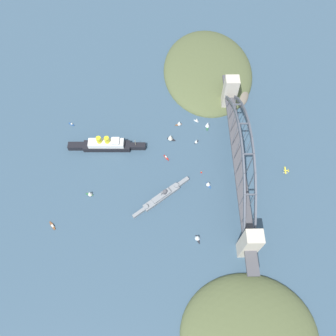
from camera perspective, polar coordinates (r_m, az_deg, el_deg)
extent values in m
plane|color=#385166|center=(407.66, 11.18, -0.40)|extent=(1400.00, 1400.00, 0.00)
cube|color=beige|center=(348.59, 13.66, -12.39)|extent=(13.82, 16.61, 51.90)
cube|color=beige|center=(440.71, 10.39, 12.32)|extent=(13.82, 16.61, 51.90)
cube|color=#47474C|center=(386.18, 11.81, 1.37)|extent=(178.81, 12.03, 2.40)
cube|color=#47474C|center=(344.85, 14.04, -15.43)|extent=(24.00, 12.03, 2.40)
cube|color=#47474C|center=(453.77, 10.12, 14.06)|extent=(24.00, 12.03, 2.40)
cube|color=#4C515B|center=(346.82, 14.52, -9.98)|extent=(20.67, 1.80, 18.54)
cube|color=#4C515B|center=(340.01, 14.63, -6.23)|extent=(20.36, 1.80, 15.19)
cube|color=#4C515B|center=(337.81, 14.61, -2.62)|extent=(19.96, 1.80, 11.84)
cube|color=#4C515B|center=(339.98, 14.45, 0.72)|extent=(19.46, 1.80, 8.45)
cube|color=#4C515B|center=(346.22, 14.17, 3.69)|extent=(18.88, 1.80, 4.98)
cube|color=#4C515B|center=(356.20, 13.77, 6.21)|extent=(18.88, 1.80, 4.98)
cube|color=#4C515B|center=(369.62, 13.28, 8.26)|extent=(19.46, 1.80, 8.45)
cube|color=#4C515B|center=(386.22, 12.71, 9.83)|extent=(19.96, 1.80, 11.84)
cube|color=#4C515B|center=(405.80, 12.09, 10.95)|extent=(20.36, 1.80, 15.19)
cube|color=#4C515B|center=(428.22, 11.44, 11.65)|extent=(20.67, 1.80, 18.54)
cube|color=#4C515B|center=(344.26, 12.75, -10.07)|extent=(20.67, 1.80, 18.54)
cube|color=#4C515B|center=(337.39, 12.84, -6.30)|extent=(20.36, 1.80, 15.19)
cube|color=#4C515B|center=(335.18, 12.82, -2.67)|extent=(19.96, 1.80, 11.84)
cube|color=#4C515B|center=(337.37, 12.67, 0.70)|extent=(19.46, 1.80, 8.45)
cube|color=#4C515B|center=(343.65, 12.41, 3.69)|extent=(18.88, 1.80, 4.98)
cube|color=#4C515B|center=(353.70, 12.06, 6.24)|extent=(18.88, 1.80, 4.98)
cube|color=#4C515B|center=(367.21, 11.62, 8.30)|extent=(19.46, 1.80, 8.45)
cube|color=#4C515B|center=(383.92, 11.12, 9.87)|extent=(19.96, 1.80, 11.84)
cube|color=#4C515B|center=(403.61, 10.57, 10.99)|extent=(20.36, 1.80, 15.19)
cube|color=#4C515B|center=(426.15, 9.99, 11.68)|extent=(20.67, 1.80, 18.54)
cube|color=#4C515B|center=(350.30, 13.56, -11.89)|extent=(1.40, 10.83, 1.40)
cube|color=#4C515B|center=(336.59, 13.76, -4.40)|extent=(1.40, 10.83, 1.40)
cube|color=#4C515B|center=(340.90, 13.46, 2.29)|extent=(1.40, 10.83, 1.40)
cube|color=#4C515B|center=(360.88, 12.71, 7.36)|extent=(1.40, 10.83, 1.40)
cube|color=#4C515B|center=(394.15, 11.64, 10.51)|extent=(1.40, 10.83, 1.40)
cube|color=#4C515B|center=(439.10, 10.41, 11.91)|extent=(1.40, 10.83, 1.40)
cylinder|color=#4C515B|center=(349.20, 14.33, -8.51)|extent=(0.56, 0.56, 14.92)
cylinder|color=#4C515B|center=(346.66, 12.58, -8.59)|extent=(0.56, 0.56, 14.92)
cylinder|color=#4C515B|center=(350.12, 14.15, -5.30)|extent=(0.56, 0.56, 27.46)
cylinder|color=#4C515B|center=(347.59, 12.41, -5.36)|extent=(0.56, 0.56, 27.46)
cylinder|color=#4C515B|center=(353.69, 13.91, -2.26)|extent=(0.56, 0.56, 36.42)
cylinder|color=#4C515B|center=(351.18, 12.20, -2.29)|extent=(0.56, 0.56, 36.42)
cylinder|color=#4C515B|center=(359.76, 13.62, 0.58)|extent=(0.56, 0.56, 41.79)
cylinder|color=#4C515B|center=(357.29, 11.93, 0.56)|extent=(0.56, 0.56, 41.79)
cylinder|color=#4C515B|center=(368.17, 13.28, 3.17)|extent=(0.56, 0.56, 43.59)
cylinder|color=#4C515B|center=(365.76, 11.63, 3.17)|extent=(0.56, 0.56, 43.59)
cylinder|color=#4C515B|center=(378.75, 12.90, 5.49)|extent=(0.56, 0.56, 41.79)
cylinder|color=#4C515B|center=(376.40, 11.29, 5.50)|extent=(0.56, 0.56, 41.79)
cylinder|color=#4C515B|center=(391.33, 12.49, 7.52)|extent=(0.56, 0.56, 36.42)
cylinder|color=#4C515B|center=(389.06, 10.92, 7.54)|extent=(0.56, 0.56, 36.42)
cylinder|color=#4C515B|center=(405.77, 12.05, 9.26)|extent=(0.56, 0.56, 27.46)
cylinder|color=#4C515B|center=(403.58, 10.53, 9.30)|extent=(0.56, 0.56, 27.46)
cylinder|color=#4C515B|center=(421.93, 11.60, 10.74)|extent=(0.56, 0.56, 14.92)
cylinder|color=#4C515B|center=(419.82, 10.13, 10.77)|extent=(0.56, 0.56, 14.92)
ellipsoid|color=#515B38|center=(360.41, 13.60, -25.84)|extent=(113.91, 130.77, 30.14)
ellipsoid|color=#515B38|center=(499.64, 6.73, 15.99)|extent=(165.82, 125.12, 29.91)
ellipsoid|color=#756B5B|center=(479.97, 11.24, 12.68)|extent=(58.04, 37.54, 16.45)
cube|color=black|center=(419.86, -10.30, 3.65)|extent=(14.18, 57.08, 6.84)
cube|color=black|center=(414.74, -5.13, 3.69)|extent=(7.60, 19.07, 6.84)
cube|color=black|center=(428.29, -15.31, 3.59)|extent=(9.06, 19.10, 6.84)
cube|color=white|center=(414.40, -10.45, 4.14)|extent=(11.96, 42.83, 6.36)
cube|color=white|center=(408.47, -8.93, 4.52)|extent=(10.10, 9.54, 3.20)
cylinder|color=yellow|center=(407.85, -10.32, 4.71)|extent=(5.97, 5.97, 8.62)
cylinder|color=yellow|center=(409.68, -11.65, 4.69)|extent=(5.97, 5.97, 8.62)
cylinder|color=tan|center=(407.91, -5.56, 4.32)|extent=(0.50, 0.50, 10.00)
cube|color=gray|center=(382.58, -1.12, -4.94)|extent=(34.56, 42.38, 4.10)
cube|color=gray|center=(376.57, -4.96, -7.58)|extent=(12.26, 14.69, 4.10)
cube|color=gray|center=(391.01, 2.54, -2.37)|extent=(12.84, 15.12, 4.10)
cube|color=gray|center=(379.49, -1.13, -4.73)|extent=(19.20, 22.63, 2.67)
cylinder|color=gray|center=(375.27, -3.77, -6.57)|extent=(5.59, 5.59, 2.20)
cylinder|color=gray|center=(385.29, 1.43, -2.96)|extent=(5.59, 5.59, 2.20)
cylinder|color=gray|center=(373.71, -1.15, -4.33)|extent=(0.60, 0.60, 10.00)
cylinder|color=#4C4C51|center=(377.39, -0.57, -4.11)|extent=(4.39, 4.39, 4.40)
cylinder|color=#B7B7B2|center=(421.52, 19.28, -0.77)|extent=(1.29, 5.54, 0.90)
cylinder|color=#B7B7B2|center=(423.15, 19.23, -0.35)|extent=(1.29, 5.54, 0.90)
cylinder|color=navy|center=(420.63, 19.32, -0.70)|extent=(0.14, 0.14, 1.25)
cylinder|color=navy|center=(422.26, 19.27, -0.28)|extent=(0.14, 0.14, 1.25)
ellipsoid|color=gold|center=(420.38, 19.35, -0.41)|extent=(1.78, 6.83, 1.30)
cylinder|color=navy|center=(419.46, 18.95, -0.39)|extent=(1.29, 0.89, 1.23)
cube|color=gold|center=(419.66, 19.26, -0.37)|extent=(9.71, 2.38, 0.20)
cube|color=gold|center=(421.19, 19.74, -0.42)|extent=(3.72, 1.36, 0.12)
cube|color=navy|center=(420.14, 19.79, -0.34)|extent=(0.20, 1.11, 1.50)
cube|color=silver|center=(439.93, 4.79, 7.93)|extent=(3.44, 4.07, 1.08)
cube|color=silver|center=(440.59, 4.50, 8.08)|extent=(1.30, 1.46, 1.08)
cube|color=silver|center=(439.28, 5.08, 7.78)|extent=(1.41, 1.53, 1.08)
cylinder|color=tan|center=(437.17, 4.79, 8.23)|extent=(0.16, 0.16, 6.03)
cone|color=white|center=(437.12, 4.91, 8.14)|extent=(4.91, 4.91, 4.83)
cube|color=brown|center=(435.34, 1.78, 7.35)|extent=(3.37, 5.47, 0.85)
cube|color=brown|center=(434.74, 1.34, 7.26)|extent=(1.38, 1.89, 0.85)
cube|color=brown|center=(435.95, 2.21, 7.44)|extent=(1.57, 1.93, 0.85)
cylinder|color=tan|center=(432.12, 1.74, 7.64)|extent=(0.16, 0.16, 6.95)
cone|color=white|center=(432.67, 1.93, 7.65)|extent=(5.64, 5.64, 5.56)
cube|color=black|center=(421.44, 4.85, 4.38)|extent=(3.91, 4.07, 0.75)
cube|color=black|center=(422.58, 5.11, 4.58)|extent=(1.45, 1.49, 0.75)
cube|color=black|center=(420.31, 4.60, 4.17)|extent=(1.56, 1.59, 0.75)
cylinder|color=tan|center=(418.37, 4.93, 4.69)|extent=(0.16, 0.16, 6.95)
cone|color=white|center=(418.16, 4.81, 4.57)|extent=(5.11, 5.11, 5.56)
cube|color=#2D6B3D|center=(395.99, -13.17, -4.39)|extent=(3.73, 5.85, 0.73)
cube|color=#2D6B3D|center=(397.15, -13.64, -4.26)|extent=(1.52, 2.02, 0.73)
cube|color=#2D6B3D|center=(394.86, -12.69, -4.51)|extent=(1.73, 2.08, 0.73)
cylinder|color=tan|center=(392.29, -13.35, -4.11)|extent=(0.16, 0.16, 7.94)
cone|color=silver|center=(392.14, -13.13, -4.19)|extent=(6.06, 6.06, 6.35)
cube|color=#234C8C|center=(393.26, 6.90, -2.96)|extent=(5.79, 4.72, 0.75)
cube|color=#234C8C|center=(392.18, 7.18, -3.36)|extent=(2.07, 1.83, 0.75)
cube|color=#234C8C|center=(394.38, 6.62, -2.57)|extent=(2.18, 2.02, 0.75)
cylinder|color=tan|center=(389.65, 6.99, -2.77)|extent=(0.16, 0.16, 7.02)
cone|color=white|center=(390.45, 6.87, -2.61)|extent=(6.54, 6.54, 5.62)
cube|color=brown|center=(392.64, -19.00, -9.23)|extent=(6.98, 6.17, 0.87)
cube|color=brown|center=(394.63, -19.30, -8.72)|extent=(2.67, 2.52, 0.87)
cube|color=brown|center=(390.69, -18.70, -9.73)|extent=(2.85, 2.76, 0.87)
cube|color=beige|center=(391.32, -18.99, -9.27)|extent=(3.97, 3.73, 1.25)
cube|color=black|center=(422.06, 0.56, 4.87)|extent=(5.19, 7.02, 1.10)
cube|color=black|center=(421.32, 1.10, 4.70)|extent=(2.07, 2.47, 1.10)
cube|color=black|center=(422.85, 0.02, 5.03)|extent=(2.33, 2.57, 1.10)
cylinder|color=tan|center=(417.64, 0.64, 5.24)|extent=(0.16, 0.16, 9.31)
cone|color=silver|center=(418.37, 0.40, 5.28)|extent=(7.48, 7.48, 7.45)
cube|color=#234C8C|center=(452.74, -16.05, 7.13)|extent=(4.19, 5.16, 1.06)
cube|color=#234C8C|center=(454.47, -16.36, 7.29)|extent=(1.75, 1.94, 1.06)
cube|color=#234C8C|center=(451.03, -15.73, 6.97)|extent=(1.92, 2.05, 1.06)
cube|color=beige|center=(451.56, -16.02, 7.19)|extent=(2.58, 2.88, 1.16)
cube|color=#B2231E|center=(407.72, -0.29, 1.74)|extent=(5.49, 4.74, 1.29)
cube|color=#B2231E|center=(406.26, 0.03, 1.39)|extent=(2.07, 1.90, 1.29)
cube|color=#B2231E|center=(409.22, -0.60, 2.09)|extent=(2.19, 2.06, 1.29)
cube|color=beige|center=(406.88, -0.35, 1.90)|extent=(3.07, 2.81, 1.31)
cube|color=#2D6B3D|center=(435.43, 6.67, 6.85)|extent=(6.14, 3.11, 1.04)
cube|color=#2D6B3D|center=(433.13, 6.65, 6.43)|extent=(2.08, 1.33, 1.04)
cube|color=#2D6B3D|center=(437.76, 6.69, 7.27)|extent=(2.10, 1.55, 1.04)
cylinder|color=tan|center=(430.76, 6.74, 7.22)|extent=(0.16, 0.16, 9.84)
cone|color=white|center=(432.18, 6.74, 7.37)|extent=(5.95, 5.95, 7.87)
cube|color=black|center=(368.51, 5.06, -11.97)|extent=(6.30, 4.01, 0.78)
cube|color=black|center=(367.59, 5.30, -12.52)|extent=(2.18, 1.58, 0.78)
cube|color=black|center=(369.48, 4.83, -11.43)|extent=(2.25, 1.77, 0.78)
cylinder|color=tan|center=(364.14, 5.15, -11.84)|extent=(0.16, 0.16, 8.14)
cone|color=white|center=(364.95, 5.04, -11.62)|extent=(6.86, 6.86, 6.51)
cone|color=red|center=(399.60, 5.69, -0.69)|extent=(2.20, 2.20, 2.20)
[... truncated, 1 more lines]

